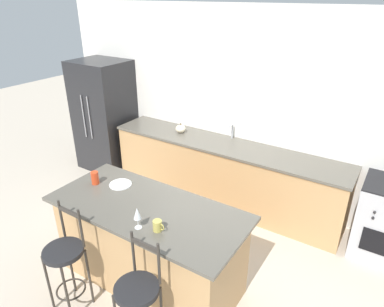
{
  "coord_description": "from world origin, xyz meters",
  "views": [
    {
      "loc": [
        1.96,
        -3.51,
        2.83
      ],
      "look_at": [
        0.03,
        -0.52,
        1.13
      ],
      "focal_mm": 32.0,
      "sensor_mm": 36.0,
      "label": 1
    }
  ],
  "objects_px": {
    "refrigerator": "(105,116)",
    "pumpkin_decoration": "(181,129)",
    "bar_stool_far": "(138,298)",
    "tumbler_cup": "(95,178)",
    "coffee_mug": "(158,226)",
    "wine_glass": "(137,214)",
    "bar_stool_near": "(66,260)",
    "dinner_plate": "(120,184)"
  },
  "relations": [
    {
      "from": "pumpkin_decoration",
      "to": "coffee_mug",
      "type": "bearing_deg",
      "value": -60.49
    },
    {
      "from": "bar_stool_near",
      "to": "bar_stool_far",
      "type": "relative_size",
      "value": 1.0
    },
    {
      "from": "refrigerator",
      "to": "dinner_plate",
      "type": "bearing_deg",
      "value": -40.42
    },
    {
      "from": "dinner_plate",
      "to": "wine_glass",
      "type": "xyz_separation_m",
      "value": [
        0.65,
        -0.46,
        0.14
      ]
    },
    {
      "from": "tumbler_cup",
      "to": "bar_stool_far",
      "type": "bearing_deg",
      "value": -30.63
    },
    {
      "from": "refrigerator",
      "to": "wine_glass",
      "type": "distance_m",
      "value": 3.19
    },
    {
      "from": "bar_stool_near",
      "to": "refrigerator",
      "type": "bearing_deg",
      "value": 128.32
    },
    {
      "from": "wine_glass",
      "to": "tumbler_cup",
      "type": "height_order",
      "value": "wine_glass"
    },
    {
      "from": "refrigerator",
      "to": "dinner_plate",
      "type": "relative_size",
      "value": 7.61
    },
    {
      "from": "pumpkin_decoration",
      "to": "bar_stool_far",
      "type": "bearing_deg",
      "value": -62.82
    },
    {
      "from": "refrigerator",
      "to": "coffee_mug",
      "type": "distance_m",
      "value": 3.28
    },
    {
      "from": "refrigerator",
      "to": "tumbler_cup",
      "type": "height_order",
      "value": "refrigerator"
    },
    {
      "from": "coffee_mug",
      "to": "wine_glass",
      "type": "bearing_deg",
      "value": -159.7
    },
    {
      "from": "bar_stool_near",
      "to": "tumbler_cup",
      "type": "relative_size",
      "value": 7.83
    },
    {
      "from": "bar_stool_far",
      "to": "wine_glass",
      "type": "distance_m",
      "value": 0.68
    },
    {
      "from": "refrigerator",
      "to": "tumbler_cup",
      "type": "xyz_separation_m",
      "value": [
        1.58,
        -1.68,
        0.08
      ]
    },
    {
      "from": "dinner_plate",
      "to": "pumpkin_decoration",
      "type": "xyz_separation_m",
      "value": [
        -0.33,
        1.63,
        0.04
      ]
    },
    {
      "from": "refrigerator",
      "to": "wine_glass",
      "type": "height_order",
      "value": "refrigerator"
    },
    {
      "from": "refrigerator",
      "to": "bar_stool_far",
      "type": "relative_size",
      "value": 1.66
    },
    {
      "from": "coffee_mug",
      "to": "tumbler_cup",
      "type": "height_order",
      "value": "tumbler_cup"
    },
    {
      "from": "refrigerator",
      "to": "wine_glass",
      "type": "relative_size",
      "value": 8.84
    },
    {
      "from": "dinner_plate",
      "to": "pumpkin_decoration",
      "type": "distance_m",
      "value": 1.67
    },
    {
      "from": "refrigerator",
      "to": "wine_glass",
      "type": "xyz_separation_m",
      "value": [
        2.47,
        -2.01,
        0.16
      ]
    },
    {
      "from": "refrigerator",
      "to": "pumpkin_decoration",
      "type": "distance_m",
      "value": 1.5
    },
    {
      "from": "coffee_mug",
      "to": "refrigerator",
      "type": "bearing_deg",
      "value": 143.57
    },
    {
      "from": "dinner_plate",
      "to": "tumbler_cup",
      "type": "bearing_deg",
      "value": -153.44
    },
    {
      "from": "pumpkin_decoration",
      "to": "dinner_plate",
      "type": "bearing_deg",
      "value": -78.55
    },
    {
      "from": "refrigerator",
      "to": "pumpkin_decoration",
      "type": "bearing_deg",
      "value": 3.01
    },
    {
      "from": "tumbler_cup",
      "to": "pumpkin_decoration",
      "type": "bearing_deg",
      "value": 92.69
    },
    {
      "from": "refrigerator",
      "to": "wine_glass",
      "type": "bearing_deg",
      "value": -39.15
    },
    {
      "from": "bar_stool_near",
      "to": "dinner_plate",
      "type": "height_order",
      "value": "bar_stool_near"
    },
    {
      "from": "dinner_plate",
      "to": "bar_stool_near",
      "type": "bearing_deg",
      "value": -85.04
    },
    {
      "from": "dinner_plate",
      "to": "tumbler_cup",
      "type": "xyz_separation_m",
      "value": [
        -0.25,
        -0.12,
        0.06
      ]
    },
    {
      "from": "dinner_plate",
      "to": "coffee_mug",
      "type": "relative_size",
      "value": 2.1
    },
    {
      "from": "bar_stool_far",
      "to": "wine_glass",
      "type": "relative_size",
      "value": 5.34
    },
    {
      "from": "wine_glass",
      "to": "tumbler_cup",
      "type": "relative_size",
      "value": 1.47
    },
    {
      "from": "bar_stool_far",
      "to": "dinner_plate",
      "type": "distance_m",
      "value": 1.29
    },
    {
      "from": "bar_stool_near",
      "to": "wine_glass",
      "type": "relative_size",
      "value": 5.34
    },
    {
      "from": "refrigerator",
      "to": "pumpkin_decoration",
      "type": "relative_size",
      "value": 12.28
    },
    {
      "from": "wine_glass",
      "to": "coffee_mug",
      "type": "height_order",
      "value": "wine_glass"
    },
    {
      "from": "bar_stool_far",
      "to": "pumpkin_decoration",
      "type": "relative_size",
      "value": 7.42
    },
    {
      "from": "bar_stool_far",
      "to": "tumbler_cup",
      "type": "distance_m",
      "value": 1.43
    }
  ]
}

